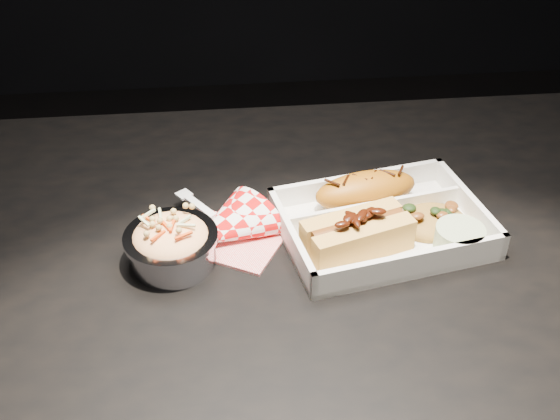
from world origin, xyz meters
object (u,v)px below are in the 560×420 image
object	(u,v)px
food_tray	(381,227)
foil_coleslaw_cup	(171,243)
fried_pastry	(366,190)
napkin_fork	(226,228)
hotdog	(357,232)
dining_table	(325,314)

from	to	relation	value
food_tray	foil_coleslaw_cup	xyz separation A→B (m)	(-0.26, -0.03, 0.02)
fried_pastry	napkin_fork	bearing A→B (deg)	-166.46
fried_pastry	foil_coleslaw_cup	bearing A→B (deg)	-161.16
hotdog	napkin_fork	xyz separation A→B (m)	(-0.16, 0.04, -0.02)
hotdog	napkin_fork	distance (m)	0.16
napkin_fork	foil_coleslaw_cup	bearing A→B (deg)	-93.97
dining_table	food_tray	size ratio (longest dim) A/B	4.28
fried_pastry	foil_coleslaw_cup	distance (m)	0.27
dining_table	napkin_fork	world-z (taller)	napkin_fork
napkin_fork	dining_table	bearing A→B (deg)	28.99
foil_coleslaw_cup	napkin_fork	size ratio (longest dim) A/B	0.69
dining_table	food_tray	bearing A→B (deg)	31.99
dining_table	fried_pastry	distance (m)	0.17
dining_table	food_tray	distance (m)	0.13
food_tray	napkin_fork	bearing A→B (deg)	166.05
food_tray	foil_coleslaw_cup	distance (m)	0.26
fried_pastry	dining_table	bearing A→B (deg)	-122.57
hotdog	foil_coleslaw_cup	world-z (taller)	foil_coleslaw_cup
dining_table	napkin_fork	bearing A→B (deg)	154.90
fried_pastry	hotdog	size ratio (longest dim) A/B	0.99
dining_table	hotdog	size ratio (longest dim) A/B	8.49
hotdog	food_tray	bearing A→B (deg)	24.12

